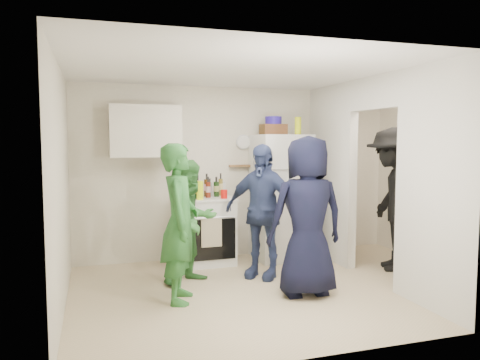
# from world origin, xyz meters

# --- Properties ---
(floor) EXTENTS (4.80, 4.80, 0.00)m
(floor) POSITION_xyz_m (0.00, 0.00, 0.00)
(floor) COLOR #CCB490
(floor) RESTS_ON ground
(wall_back) EXTENTS (4.80, 0.00, 4.80)m
(wall_back) POSITION_xyz_m (0.00, 1.70, 1.25)
(wall_back) COLOR silver
(wall_back) RESTS_ON floor
(wall_front) EXTENTS (4.80, 0.00, 4.80)m
(wall_front) POSITION_xyz_m (0.00, -1.70, 1.25)
(wall_front) COLOR silver
(wall_front) RESTS_ON floor
(wall_left) EXTENTS (0.00, 3.40, 3.40)m
(wall_left) POSITION_xyz_m (-2.40, 0.00, 1.25)
(wall_left) COLOR silver
(wall_left) RESTS_ON floor
(wall_right) EXTENTS (0.00, 3.40, 3.40)m
(wall_right) POSITION_xyz_m (2.40, 0.00, 1.25)
(wall_right) COLOR silver
(wall_right) RESTS_ON floor
(ceiling) EXTENTS (4.80, 4.80, 0.00)m
(ceiling) POSITION_xyz_m (0.00, 0.00, 2.50)
(ceiling) COLOR white
(ceiling) RESTS_ON wall_back
(partition_pier_back) EXTENTS (0.12, 1.20, 2.50)m
(partition_pier_back) POSITION_xyz_m (1.20, 1.10, 1.25)
(partition_pier_back) COLOR silver
(partition_pier_back) RESTS_ON floor
(partition_pier_front) EXTENTS (0.12, 1.20, 2.50)m
(partition_pier_front) POSITION_xyz_m (1.20, -1.10, 1.25)
(partition_pier_front) COLOR silver
(partition_pier_front) RESTS_ON floor
(partition_header) EXTENTS (0.12, 1.00, 0.40)m
(partition_header) POSITION_xyz_m (1.20, 0.00, 2.30)
(partition_header) COLOR silver
(partition_header) RESTS_ON partition_pier_back
(stove) EXTENTS (0.78, 0.65, 0.93)m
(stove) POSITION_xyz_m (-0.61, 1.37, 0.47)
(stove) COLOR white
(stove) RESTS_ON floor
(upper_cabinet) EXTENTS (0.95, 0.34, 0.70)m
(upper_cabinet) POSITION_xyz_m (-1.40, 1.52, 1.85)
(upper_cabinet) COLOR silver
(upper_cabinet) RESTS_ON wall_back
(fridge) EXTENTS (0.74, 0.72, 1.81)m
(fridge) POSITION_xyz_m (0.51, 1.34, 0.90)
(fridge) COLOR silver
(fridge) RESTS_ON floor
(wicker_basket) EXTENTS (0.35, 0.25, 0.15)m
(wicker_basket) POSITION_xyz_m (0.41, 1.39, 1.88)
(wicker_basket) COLOR brown
(wicker_basket) RESTS_ON fridge
(blue_bowl) EXTENTS (0.24, 0.24, 0.11)m
(blue_bowl) POSITION_xyz_m (0.41, 1.39, 2.01)
(blue_bowl) COLOR #261698
(blue_bowl) RESTS_ON wicker_basket
(yellow_cup_stack_top) EXTENTS (0.09, 0.09, 0.25)m
(yellow_cup_stack_top) POSITION_xyz_m (0.73, 1.24, 1.93)
(yellow_cup_stack_top) COLOR #EBFF15
(yellow_cup_stack_top) RESTS_ON fridge
(wall_clock) EXTENTS (0.22, 0.02, 0.22)m
(wall_clock) POSITION_xyz_m (0.05, 1.68, 1.70)
(wall_clock) COLOR white
(wall_clock) RESTS_ON wall_back
(spice_shelf) EXTENTS (0.35, 0.08, 0.03)m
(spice_shelf) POSITION_xyz_m (0.00, 1.65, 1.35)
(spice_shelf) COLOR olive
(spice_shelf) RESTS_ON wall_back
(nook_window) EXTENTS (0.03, 0.70, 0.80)m
(nook_window) POSITION_xyz_m (2.38, 0.20, 1.65)
(nook_window) COLOR black
(nook_window) RESTS_ON wall_right
(nook_window_frame) EXTENTS (0.04, 0.76, 0.86)m
(nook_window_frame) POSITION_xyz_m (2.36, 0.20, 1.65)
(nook_window_frame) COLOR white
(nook_window_frame) RESTS_ON wall_right
(nook_valance) EXTENTS (0.04, 0.82, 0.18)m
(nook_valance) POSITION_xyz_m (2.34, 0.20, 2.00)
(nook_valance) COLOR white
(nook_valance) RESTS_ON wall_right
(yellow_cup_stack_stove) EXTENTS (0.09, 0.09, 0.25)m
(yellow_cup_stack_stove) POSITION_xyz_m (-0.73, 1.15, 1.06)
(yellow_cup_stack_stove) COLOR #E9FF15
(yellow_cup_stack_stove) RESTS_ON stove
(red_cup) EXTENTS (0.09, 0.09, 0.12)m
(red_cup) POSITION_xyz_m (-0.39, 1.17, 0.99)
(red_cup) COLOR red
(red_cup) RESTS_ON stove
(person_green_left) EXTENTS (0.55, 0.70, 1.70)m
(person_green_left) POSITION_xyz_m (-1.22, -0.06, 0.85)
(person_green_left) COLOR #2F712D
(person_green_left) RESTS_ON floor
(person_green_center) EXTENTS (0.90, 0.82, 1.49)m
(person_green_center) POSITION_xyz_m (-0.97, 0.57, 0.75)
(person_green_center) COLOR #39823D
(person_green_center) RESTS_ON floor
(person_denim) EXTENTS (1.00, 0.98, 1.68)m
(person_denim) POSITION_xyz_m (-0.09, 0.51, 0.84)
(person_denim) COLOR navy
(person_denim) RESTS_ON floor
(person_navy) EXTENTS (0.89, 0.60, 1.78)m
(person_navy) POSITION_xyz_m (0.16, -0.28, 0.89)
(person_navy) COLOR black
(person_navy) RESTS_ON floor
(person_nook) EXTENTS (1.13, 1.40, 1.90)m
(person_nook) POSITION_xyz_m (1.71, 0.34, 0.95)
(person_nook) COLOR black
(person_nook) RESTS_ON floor
(bottle_a) EXTENTS (0.06, 0.06, 0.30)m
(bottle_a) POSITION_xyz_m (-0.90, 1.50, 1.08)
(bottle_a) COLOR brown
(bottle_a) RESTS_ON stove
(bottle_b) EXTENTS (0.06, 0.06, 0.26)m
(bottle_b) POSITION_xyz_m (-0.78, 1.27, 1.06)
(bottle_b) COLOR #174526
(bottle_b) RESTS_ON stove
(bottle_c) EXTENTS (0.06, 0.06, 0.30)m
(bottle_c) POSITION_xyz_m (-0.68, 1.51, 1.09)
(bottle_c) COLOR #9EA3AB
(bottle_c) RESTS_ON stove
(bottle_d) EXTENTS (0.07, 0.07, 0.29)m
(bottle_d) POSITION_xyz_m (-0.58, 1.32, 1.08)
(bottle_d) COLOR #621F11
(bottle_d) RESTS_ON stove
(bottle_e) EXTENTS (0.06, 0.06, 0.25)m
(bottle_e) POSITION_xyz_m (-0.49, 1.56, 1.06)
(bottle_e) COLOR #9CAAAD
(bottle_e) RESTS_ON stove
(bottle_f) EXTENTS (0.08, 0.08, 0.28)m
(bottle_f) POSITION_xyz_m (-0.44, 1.41, 1.07)
(bottle_f) COLOR black
(bottle_f) RESTS_ON stove
(bottle_g) EXTENTS (0.06, 0.06, 0.32)m
(bottle_g) POSITION_xyz_m (-0.35, 1.51, 1.10)
(bottle_g) COLOR olive
(bottle_g) RESTS_ON stove
(bottle_h) EXTENTS (0.08, 0.08, 0.26)m
(bottle_h) POSITION_xyz_m (-0.90, 1.26, 1.06)
(bottle_h) COLOR #ACB4B9
(bottle_h) RESTS_ON stove
(bottle_i) EXTENTS (0.08, 0.08, 0.32)m
(bottle_i) POSITION_xyz_m (-0.56, 1.47, 1.10)
(bottle_i) COLOR #59330F
(bottle_i) RESTS_ON stove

